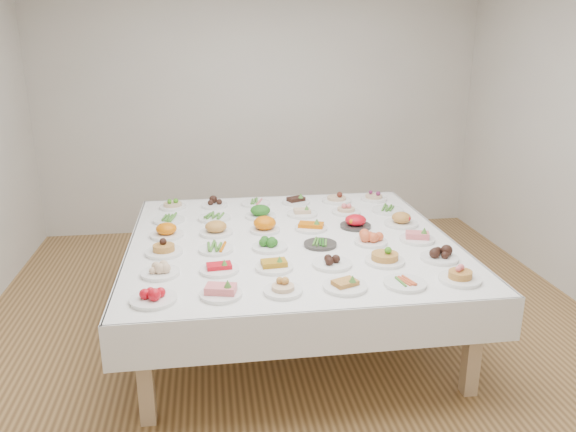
{
  "coord_description": "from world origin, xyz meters",
  "views": [
    {
      "loc": [
        -0.62,
        -3.93,
        2.18
      ],
      "look_at": [
        -0.03,
        0.13,
        0.88
      ],
      "focal_mm": 35.0,
      "sensor_mm": 36.0,
      "label": 1
    }
  ],
  "objects": [
    {
      "name": "dish_23",
      "position": [
        0.89,
        0.17,
        0.82
      ],
      "size": [
        0.27,
        0.27,
        0.16
      ],
      "color": "white",
      "rests_on": "display_table"
    },
    {
      "name": "display_table",
      "position": [
        -0.03,
        -0.02,
        0.69
      ],
      "size": [
        2.39,
        2.39,
        0.75
      ],
      "color": "white",
      "rests_on": "ground"
    },
    {
      "name": "dish_29",
      "position": [
        0.9,
        0.54,
        0.78
      ],
      "size": [
        0.27,
        0.27,
        0.06
      ],
      "color": "white",
      "rests_on": "display_table"
    },
    {
      "name": "dish_6",
      "position": [
        -0.95,
        -0.57,
        0.79
      ],
      "size": [
        0.24,
        0.24,
        0.1
      ],
      "color": "white",
      "rests_on": "display_table"
    },
    {
      "name": "dish_33",
      "position": [
        0.15,
        0.9,
        0.8
      ],
      "size": [
        0.25,
        0.25,
        0.12
      ],
      "color": "white",
      "rests_on": "display_table"
    },
    {
      "name": "dish_18",
      "position": [
        -0.95,
        0.16,
        0.82
      ],
      "size": [
        0.25,
        0.25,
        0.14
      ],
      "color": "white",
      "rests_on": "display_table"
    },
    {
      "name": "dish_10",
      "position": [
        0.52,
        -0.58,
        0.83
      ],
      "size": [
        0.26,
        0.26,
        0.17
      ],
      "color": "white",
      "rests_on": "display_table"
    },
    {
      "name": "dish_22",
      "position": [
        0.52,
        0.16,
        0.82
      ],
      "size": [
        0.24,
        0.24,
        0.14
      ],
      "color": "#2F2C29",
      "rests_on": "display_table"
    },
    {
      "name": "dish_9",
      "position": [
        0.16,
        -0.58,
        0.8
      ],
      "size": [
        0.26,
        0.26,
        0.11
      ],
      "color": "white",
      "rests_on": "display_table"
    },
    {
      "name": "dish_13",
      "position": [
        -0.59,
        -0.2,
        0.78
      ],
      "size": [
        0.24,
        0.24,
        0.06
      ],
      "color": "white",
      "rests_on": "display_table"
    },
    {
      "name": "dish_1",
      "position": [
        -0.58,
        -0.94,
        0.8
      ],
      "size": [
        0.24,
        0.24,
        0.12
      ],
      "color": "white",
      "rests_on": "display_table"
    },
    {
      "name": "dish_16",
      "position": [
        0.53,
        -0.21,
        0.8
      ],
      "size": [
        0.24,
        0.24,
        0.11
      ],
      "color": "white",
      "rests_on": "display_table"
    },
    {
      "name": "dish_14",
      "position": [
        -0.21,
        -0.21,
        0.79
      ],
      "size": [
        0.25,
        0.25,
        0.1
      ],
      "color": "white",
      "rests_on": "display_table"
    },
    {
      "name": "dish_20",
      "position": [
        -0.21,
        0.17,
        0.82
      ],
      "size": [
        0.23,
        0.23,
        0.14
      ],
      "color": "white",
      "rests_on": "display_table"
    },
    {
      "name": "dish_32",
      "position": [
        -0.21,
        0.91,
        0.77
      ],
      "size": [
        0.26,
        0.26,
        0.06
      ],
      "color": "white",
      "rests_on": "display_table"
    },
    {
      "name": "room_envelope",
      "position": [
        0.0,
        0.0,
        1.83
      ],
      "size": [
        5.02,
        5.02,
        2.81
      ],
      "color": "#A57B45",
      "rests_on": "ground"
    },
    {
      "name": "dish_15",
      "position": [
        0.16,
        -0.21,
        0.77
      ],
      "size": [
        0.23,
        0.23,
        0.05
      ],
      "color": "#2F2C29",
      "rests_on": "display_table"
    },
    {
      "name": "dish_17",
      "position": [
        0.89,
        -0.2,
        0.8
      ],
      "size": [
        0.25,
        0.25,
        0.12
      ],
      "color": "white",
      "rests_on": "display_table"
    },
    {
      "name": "dish_7",
      "position": [
        -0.58,
        -0.57,
        0.79
      ],
      "size": [
        0.25,
        0.25,
        0.1
      ],
      "color": "white",
      "rests_on": "display_table"
    },
    {
      "name": "dish_8",
      "position": [
        -0.23,
        -0.58,
        0.79
      ],
      "size": [
        0.25,
        0.25,
        0.1
      ],
      "color": "white",
      "rests_on": "display_table"
    },
    {
      "name": "dish_26",
      "position": [
        -0.21,
        0.53,
        0.83
      ],
      "size": [
        0.25,
        0.25,
        0.16
      ],
      "color": "white",
      "rests_on": "display_table"
    },
    {
      "name": "dish_28",
      "position": [
        0.53,
        0.54,
        0.81
      ],
      "size": [
        0.26,
        0.26,
        0.14
      ],
      "color": "white",
      "rests_on": "display_table"
    },
    {
      "name": "dish_24",
      "position": [
        -0.96,
        0.53,
        0.78
      ],
      "size": [
        0.26,
        0.25,
        0.06
      ],
      "color": "white",
      "rests_on": "display_table"
    },
    {
      "name": "dish_19",
      "position": [
        -0.58,
        0.16,
        0.82
      ],
      "size": [
        0.25,
        0.25,
        0.14
      ],
      "color": "white",
      "rests_on": "display_table"
    },
    {
      "name": "dish_30",
      "position": [
        -0.95,
        0.91,
        0.8
      ],
      "size": [
        0.23,
        0.23,
        0.12
      ],
      "color": "white",
      "rests_on": "display_table"
    },
    {
      "name": "dish_21",
      "position": [
        0.16,
        0.16,
        0.8
      ],
      "size": [
        0.25,
        0.25,
        0.12
      ],
      "color": "white",
      "rests_on": "display_table"
    },
    {
      "name": "dish_25",
      "position": [
        -0.59,
        0.53,
        0.78
      ],
      "size": [
        0.26,
        0.26,
        0.06
      ],
      "color": "white",
      "rests_on": "display_table"
    },
    {
      "name": "dish_4",
      "position": [
        0.53,
        -0.95,
        0.77
      ],
      "size": [
        0.26,
        0.26,
        0.05
      ],
      "color": "white",
      "rests_on": "display_table"
    },
    {
      "name": "dish_5",
      "position": [
        0.89,
        -0.94,
        0.81
      ],
      "size": [
        0.26,
        0.26,
        0.13
      ],
      "color": "white",
      "rests_on": "display_table"
    },
    {
      "name": "dish_2",
      "position": [
        -0.22,
        -0.95,
        0.81
      ],
      "size": [
        0.23,
        0.23,
        0.12
      ],
      "color": "white",
      "rests_on": "display_table"
    },
    {
      "name": "dish_35",
      "position": [
        0.89,
        0.91,
        0.81
      ],
      "size": [
        0.24,
        0.24,
        0.13
      ],
      "color": "white",
      "rests_on": "display_table"
    },
    {
      "name": "dish_12",
      "position": [
        -0.95,
        -0.2,
        0.81
      ],
      "size": [
        0.26,
        0.26,
        0.14
      ],
      "color": "white",
      "rests_on": "display_table"
    },
    {
      "name": "dish_11",
      "position": [
        0.9,
        -0.58,
        0.8
      ],
      "size": [
        0.25,
        0.25,
        0.11
      ],
      "color": "white",
      "rests_on": "display_table"
    },
    {
      "name": "dish_31",
      "position": [
        -0.58,
        0.9,
        0.8
      ],
      "size": [
        0.23,
        0.23,
        0.1
      ],
      "color": "white",
      "rests_on": "display_table"
    },
    {
      "name": "dish_34",
      "position": [
        0.53,
        0.9,
        0.82
      ],
      "size": [
        0.27,
        0.27,
        0.15
      ],
      "color": "white",
      "rests_on": "display_table"
    },
    {
      "name": "dish_3",
      "position": [
        0.16,
        -0.94,
        0.8
      ],
      "size": [
        0.26,
        0.26,
        0.12
      ],
      "color": "white",
      "rests_on": "display_table"
    },
    {
      "name": "dish_0",
      "position": [
        -0.96,
        -0.95,
        0.8
      ],
      "size": [
        0.26,
        0.26,
        0.11
      ],
      "color": "white",
      "rests_on": "display_table"
    },
    {
      "name": "dish_27",
      "position": [
        0.15,
        0.54,
        0.79
      ],
      "size": [
        0.25,
        0.25,
        0.11
      ],
      "color": "white",
      "rests_on": "display_table"
    }
  ]
}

